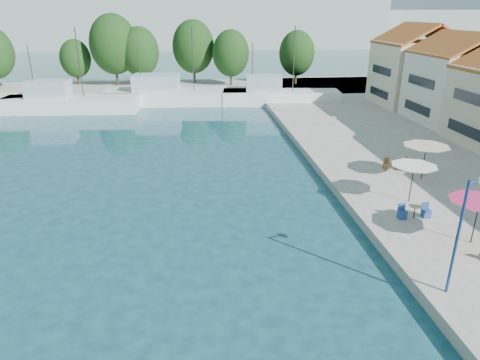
{
  "coord_description": "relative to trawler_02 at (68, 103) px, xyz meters",
  "views": [
    {
      "loc": [
        -3.12,
        0.1,
        11.46
      ],
      "look_at": [
        -0.32,
        26.0,
        1.16
      ],
      "focal_mm": 32.0,
      "sensor_mm": 36.0,
      "label": 1
    }
  ],
  "objects": [
    {
      "name": "hill_west",
      "position": [
        -11.56,
        106.11,
        6.93
      ],
      "size": [
        180.0,
        40.0,
        16.0
      ],
      "primitive_type": "cube",
      "color": "#96A39A",
      "rests_on": "ground"
    },
    {
      "name": "hill_east",
      "position": [
        58.44,
        126.11,
        4.93
      ],
      "size": [
        140.0,
        40.0,
        12.0
      ],
      "primitive_type": "cube",
      "color": "#96A39A",
      "rests_on": "ground"
    },
    {
      "name": "tree_05",
      "position": [
        7.28,
        15.75,
        4.63
      ],
      "size": [
        5.96,
        5.96,
        8.83
      ],
      "color": "#3F2B19",
      "rests_on": "quay_far"
    },
    {
      "name": "cafe_table_02",
      "position": [
        27.41,
        -33.31,
        -0.18
      ],
      "size": [
        1.82,
        0.7,
        0.76
      ],
      "color": "black",
      "rests_on": "quay_right"
    },
    {
      "name": "tree_07",
      "position": [
        21.27,
        14.33,
        4.37
      ],
      "size": [
        5.66,
        5.66,
        8.38
      ],
      "color": "#3F2B19",
      "rests_on": "quay_far"
    },
    {
      "name": "quay_far",
      "position": [
        10.44,
        13.11,
        -0.77
      ],
      "size": [
        90.0,
        16.0,
        0.6
      ],
      "primitive_type": "cube",
      "color": "gray",
      "rests_on": "ground"
    },
    {
      "name": "tree_08",
      "position": [
        31.71,
        14.64,
        4.27
      ],
      "size": [
        5.55,
        5.55,
        8.21
      ],
      "color": "#3F2B19",
      "rests_on": "quay_far"
    },
    {
      "name": "umbrella_cream",
      "position": [
        30.84,
        -27.63,
        1.69
      ],
      "size": [
        3.1,
        3.1,
        2.41
      ],
      "color": "black",
      "rests_on": "quay_right"
    },
    {
      "name": "tree_04",
      "position": [
        3.46,
        16.2,
        5.7
      ],
      "size": [
        7.22,
        7.22,
        10.69
      ],
      "color": "#3F2B19",
      "rests_on": "quay_far"
    },
    {
      "name": "building_06",
      "position": [
        42.44,
        -2.89,
        4.43
      ],
      "size": [
        9.0,
        8.8,
        10.2
      ],
      "color": "beige",
      "rests_on": "quay_right"
    },
    {
      "name": "tree_03",
      "position": [
        -2.81,
        17.49,
        3.53
      ],
      "size": [
        4.68,
        4.68,
        6.93
      ],
      "color": "#3F2B19",
      "rests_on": "quay_far"
    },
    {
      "name": "trawler_04",
      "position": [
        26.34,
        1.66,
        0.0
      ],
      "size": [
        15.52,
        5.67,
        10.2
      ],
      "rotation": [
        0.0,
        0.0,
        -0.12
      ],
      "color": "white",
      "rests_on": "ground"
    },
    {
      "name": "trawler_02",
      "position": [
        0.0,
        0.0,
        0.0
      ],
      "size": [
        16.39,
        5.16,
        10.2
      ],
      "rotation": [
        0.0,
        0.0,
        -0.06
      ],
      "color": "silver",
      "rests_on": "ground"
    },
    {
      "name": "trawler_03",
      "position": [
        12.94,
        3.58,
        -0.0
      ],
      "size": [
        19.85,
        6.27,
        10.2
      ],
      "rotation": [
        0.0,
        0.0,
        -0.06
      ],
      "color": "silver",
      "rests_on": "ground"
    },
    {
      "name": "umbrella_pink",
      "position": [
        28.94,
        -36.26,
        1.56
      ],
      "size": [
        2.93,
        2.93,
        2.28
      ],
      "color": "black",
      "rests_on": "quay_right"
    },
    {
      "name": "building_05",
      "position": [
        42.44,
        -11.89,
        4.19
      ],
      "size": [
        8.4,
        8.8,
        9.7
      ],
      "color": "silver",
      "rests_on": "quay_right"
    },
    {
      "name": "umbrella_white",
      "position": [
        28.2,
        -31.14,
        1.62
      ],
      "size": [
        2.73,
        2.73,
        2.34
      ],
      "color": "black",
      "rests_on": "quay_right"
    },
    {
      "name": "cafe_table_03",
      "position": [
        29.99,
        -25.44,
        -0.18
      ],
      "size": [
        1.82,
        0.7,
        0.76
      ],
      "color": "black",
      "rests_on": "quay_right"
    },
    {
      "name": "tree_06",
      "position": [
        15.57,
        17.36,
        5.17
      ],
      "size": [
        6.6,
        6.6,
        9.78
      ],
      "color": "#3F2B19",
      "rests_on": "quay_far"
    },
    {
      "name": "street_lamp",
      "position": [
        25.76,
        -39.88,
        3.02
      ],
      "size": [
        1.0,
        0.48,
        5.03
      ],
      "rotation": [
        0.0,
        0.0,
        0.3
      ],
      "color": "navy",
      "rests_on": "quay_right"
    }
  ]
}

